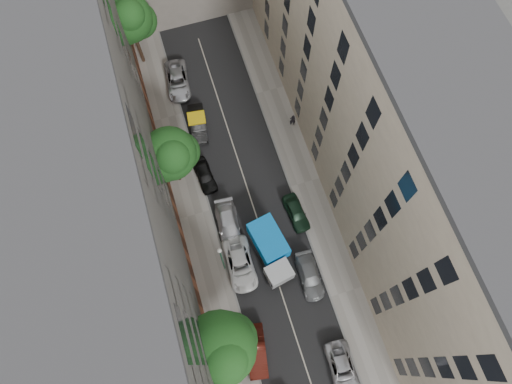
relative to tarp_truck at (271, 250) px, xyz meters
name	(u,v)px	position (x,y,z in m)	size (l,w,h in m)	color
ground	(251,199)	(-0.18, 5.71, -1.50)	(120.00, 120.00, 0.00)	#4C4C49
road_surface	(251,199)	(-0.18, 5.71, -1.49)	(8.00, 44.00, 0.02)	black
sidewalk_left	(195,215)	(-5.68, 5.71, -1.42)	(3.00, 44.00, 0.15)	gray
sidewalk_right	(305,183)	(5.32, 5.71, -1.42)	(3.00, 44.00, 0.15)	gray
building_left	(105,194)	(-11.18, 5.71, 8.50)	(8.00, 44.00, 20.00)	#504E4B
building_right	(384,116)	(10.82, 5.71, 8.50)	(8.00, 44.00, 20.00)	#C5B399
tarp_truck	(271,250)	(0.00, 0.00, 0.00)	(3.33, 6.25, 2.72)	black
car_left_1	(256,351)	(-3.78, -7.69, -0.76)	(1.57, 4.49, 1.48)	#49150E
car_left_2	(240,264)	(-2.98, -0.23, -0.78)	(2.40, 5.20, 1.44)	silver
car_left_3	(229,226)	(-2.98, 3.51, -0.77)	(2.05, 5.03, 1.46)	silver
car_left_4	(205,175)	(-3.78, 9.11, -0.83)	(1.57, 3.91, 1.33)	black
car_left_5	(198,124)	(-2.98, 14.71, -0.77)	(1.55, 4.45, 1.47)	black
car_left_6	(178,81)	(-3.70, 20.31, -0.79)	(2.37, 5.14, 1.43)	#B2B2B7
car_right_0	(342,369)	(2.62, -11.13, -0.86)	(2.11, 4.58, 1.27)	#B9B9BE
car_right_1	(310,276)	(2.62, -3.09, -0.86)	(1.80, 4.42, 1.28)	slate
car_right_2	(296,213)	(3.42, 2.89, -0.83)	(1.57, 3.90, 1.33)	black
tree_near	(221,350)	(-6.25, -6.96, 4.60)	(5.75, 5.54, 9.02)	#382619
tree_mid	(171,155)	(-6.09, 9.61, 4.06)	(5.06, 4.75, 8.11)	#382619
tree_far	(130,20)	(-6.48, 24.22, 4.92)	(5.00, 4.68, 9.14)	#382619
lamp_post	(222,258)	(-4.38, -0.04, 2.81)	(0.36, 0.36, 6.81)	#175032
pedestrian	(293,120)	(6.22, 12.15, -0.51)	(0.61, 0.40, 1.67)	black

